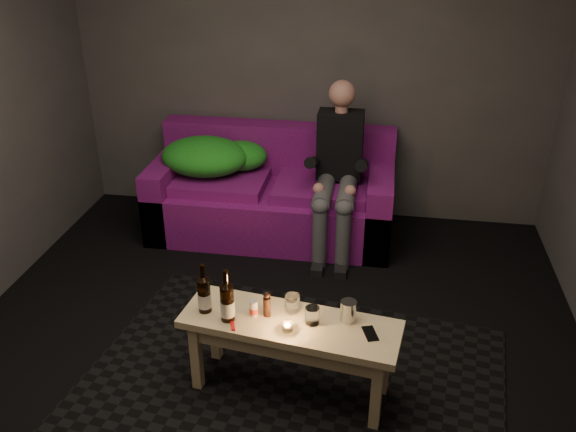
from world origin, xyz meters
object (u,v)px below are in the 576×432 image
(coffee_table, at_px, (290,334))
(steel_cup, at_px, (348,311))
(sofa, at_px, (273,196))
(beer_bottle_a, at_px, (204,294))
(person, at_px, (338,166))
(beer_bottle_b, at_px, (227,302))

(coffee_table, xyz_separation_m, steel_cup, (0.31, 0.06, 0.15))
(sofa, height_order, beer_bottle_a, sofa)
(person, distance_m, beer_bottle_a, 1.83)
(coffee_table, height_order, beer_bottle_a, beer_bottle_a)
(person, bearing_deg, coffee_table, -93.10)
(sofa, bearing_deg, person, -16.42)
(person, bearing_deg, beer_bottle_a, -108.31)
(sofa, relative_size, coffee_table, 1.60)
(coffee_table, bearing_deg, sofa, 103.26)
(sofa, distance_m, beer_bottle_b, 1.98)
(coffee_table, height_order, steel_cup, steel_cup)
(beer_bottle_b, distance_m, steel_cup, 0.65)
(beer_bottle_a, height_order, beer_bottle_b, beer_bottle_b)
(beer_bottle_b, height_order, steel_cup, beer_bottle_b)
(coffee_table, xyz_separation_m, beer_bottle_b, (-0.34, -0.04, 0.20))
(person, relative_size, beer_bottle_b, 4.22)
(person, relative_size, steel_cup, 11.00)
(beer_bottle_a, bearing_deg, beer_bottle_b, -21.76)
(beer_bottle_a, distance_m, beer_bottle_b, 0.16)
(sofa, xyz_separation_m, coffee_table, (0.45, -1.92, 0.09))
(steel_cup, bearing_deg, beer_bottle_b, -171.38)
(person, xyz_separation_m, coffee_table, (-0.09, -1.76, -0.28))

